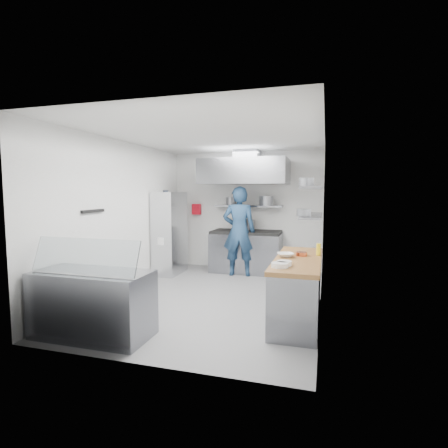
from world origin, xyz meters
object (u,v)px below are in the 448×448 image
(wire_rack, at_px, (170,233))
(display_case, at_px, (93,304))
(gas_range, at_px, (246,253))
(chef, at_px, (239,231))

(wire_rack, relative_size, display_case, 1.23)
(gas_range, xyz_separation_m, display_case, (-1.10, -4.10, -0.03))
(chef, relative_size, display_case, 1.32)
(gas_range, height_order, chef, chef)
(chef, bearing_deg, display_case, 65.77)
(chef, height_order, wire_rack, chef)
(wire_rack, bearing_deg, gas_range, 21.52)
(chef, xyz_separation_m, display_case, (-1.02, -3.71, -0.56))
(gas_range, relative_size, display_case, 1.07)
(gas_range, height_order, wire_rack, wire_rack)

